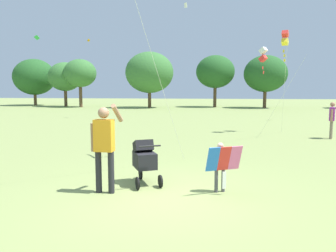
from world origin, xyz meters
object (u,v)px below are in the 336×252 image
child_with_butterfly_kite (221,162)px  stroller (144,158)px  person_adult_flyer (104,142)px  kite_green_novelty (263,55)px  kite_orange_delta (285,38)px  person_red_shirt (332,117)px

child_with_butterfly_kite → stroller: bearing=165.0°
child_with_butterfly_kite → person_adult_flyer: size_ratio=0.56×
person_adult_flyer → kite_green_novelty: bearing=64.0°
person_adult_flyer → kite_orange_delta: kite_orange_delta is taller
child_with_butterfly_kite → stroller: child_with_butterfly_kite is taller
kite_orange_delta → person_red_shirt: size_ratio=3.12×
person_adult_flyer → person_red_shirt: 11.22m
person_adult_flyer → kite_orange_delta: (5.85, 10.27, 3.48)m
stroller → person_red_shirt: bearing=48.1°
child_with_butterfly_kite → person_red_shirt: bearing=57.7°
kite_orange_delta → kite_green_novelty: size_ratio=1.20×
stroller → kite_green_novelty: bearing=65.8°
child_with_butterfly_kite → kite_green_novelty: bearing=76.1°
person_adult_flyer → child_with_butterfly_kite: bearing=6.6°
person_adult_flyer → stroller: (0.70, 0.74, -0.48)m
kite_orange_delta → kite_green_novelty: 1.43m
person_adult_flyer → kite_orange_delta: size_ratio=0.38×
kite_green_novelty → stroller: bearing=-114.2°
stroller → person_red_shirt: person_red_shirt is taller
child_with_butterfly_kite → kite_orange_delta: 11.26m
child_with_butterfly_kite → person_red_shirt: person_red_shirt is taller
person_adult_flyer → stroller: 1.13m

